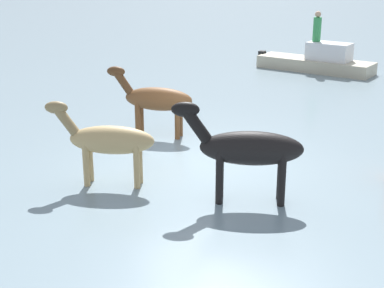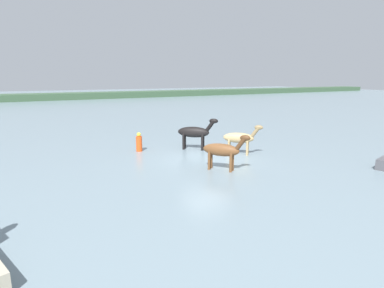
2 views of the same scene
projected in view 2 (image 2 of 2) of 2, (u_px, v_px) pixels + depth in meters
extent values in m
plane|color=gray|center=(205.00, 159.00, 17.25)|extent=(194.94, 194.94, 0.00)
cube|color=#355037|center=(66.00, 99.00, 62.44)|extent=(175.44, 6.00, 2.40)
ellipsoid|color=brown|center=(221.00, 150.00, 14.97)|extent=(1.50, 1.74, 0.60)
cylinder|color=brown|center=(233.00, 160.00, 15.00)|extent=(0.13, 0.13, 0.99)
cylinder|color=brown|center=(231.00, 162.00, 14.74)|extent=(0.13, 0.13, 0.99)
cylinder|color=brown|center=(211.00, 158.00, 15.42)|extent=(0.13, 0.13, 0.99)
cylinder|color=brown|center=(209.00, 160.00, 15.16)|extent=(0.13, 0.13, 0.99)
cylinder|color=#50311A|center=(241.00, 143.00, 14.52)|extent=(0.50, 0.56, 0.66)
ellipsoid|color=#50311A|center=(245.00, 138.00, 14.39)|extent=(0.46, 0.51, 0.26)
ellipsoid|color=black|center=(193.00, 132.00, 19.26)|extent=(1.81, 1.74, 0.65)
cylinder|color=black|center=(203.00, 141.00, 19.38)|extent=(0.14, 0.14, 1.07)
cylinder|color=black|center=(202.00, 142.00, 19.09)|extent=(0.14, 0.14, 1.07)
cylinder|color=black|center=(185.00, 140.00, 19.67)|extent=(0.14, 0.14, 1.07)
cylinder|color=black|center=(184.00, 141.00, 19.37)|extent=(0.14, 0.14, 1.07)
cylinder|color=black|center=(210.00, 126.00, 18.93)|extent=(0.59, 0.57, 0.71)
ellipsoid|color=black|center=(214.00, 121.00, 18.82)|extent=(0.54, 0.53, 0.29)
ellipsoid|color=tan|center=(238.00, 138.00, 18.05)|extent=(1.60, 1.58, 0.59)
cylinder|color=tan|center=(248.00, 146.00, 18.15)|extent=(0.13, 0.13, 0.96)
cylinder|color=tan|center=(247.00, 147.00, 17.88)|extent=(0.13, 0.13, 0.96)
cylinder|color=tan|center=(230.00, 145.00, 18.42)|extent=(0.13, 0.13, 0.96)
cylinder|color=tan|center=(229.00, 146.00, 18.15)|extent=(0.13, 0.13, 0.96)
cylinder|color=olive|center=(255.00, 132.00, 17.73)|extent=(0.52, 0.52, 0.64)
ellipsoid|color=olive|center=(259.00, 127.00, 17.63)|extent=(0.48, 0.48, 0.26)
cylinder|color=#E54C19|center=(139.00, 144.00, 18.90)|extent=(0.36, 0.36, 0.90)
sphere|color=yellow|center=(139.00, 134.00, 18.79)|extent=(0.24, 0.24, 0.24)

